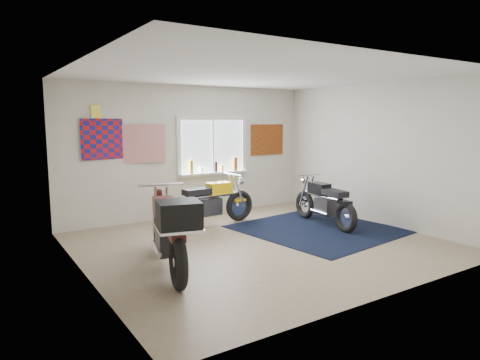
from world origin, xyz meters
TOP-DOWN VIEW (x-y plane):
  - ground at (0.00, 0.00)m, footprint 5.50×5.50m
  - room_shell at (0.00, 0.00)m, footprint 5.50×5.50m
  - navy_rug at (1.42, 0.18)m, footprint 2.79×2.88m
  - window_assembly at (0.50, 2.47)m, footprint 1.66×0.17m
  - oil_bottles at (0.60, 2.40)m, footprint 1.15×0.09m
  - flag_display at (-1.90, 2.48)m, footprint 1.60×0.10m
  - triumph_poster at (1.95, 2.48)m, footprint 0.90×0.03m
  - yellow_triumph at (-0.08, 1.50)m, footprint 1.93×0.58m
  - black_chrome_bike at (1.75, 0.36)m, footprint 0.56×1.83m
  - maroon_tourer at (-1.79, -0.47)m, footprint 0.95×2.16m

SIDE VIEW (x-z plane):
  - ground at x=0.00m, z-range 0.00..0.00m
  - navy_rug at x=1.42m, z-range 0.00..0.01m
  - black_chrome_bike at x=1.75m, z-range -0.06..0.88m
  - yellow_triumph at x=-0.08m, z-range -0.06..0.91m
  - maroon_tourer at x=-1.79m, z-range 0.02..1.12m
  - oil_bottles at x=0.60m, z-range 0.88..1.18m
  - window_assembly at x=0.50m, z-range 0.74..2.00m
  - triumph_poster at x=1.95m, z-range 1.20..1.90m
  - room_shell at x=0.00m, z-range -1.11..4.39m
  - flag_display at x=-1.90m, z-range 1.56..2.73m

